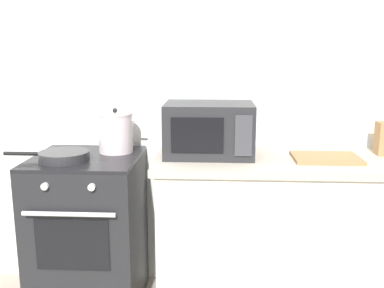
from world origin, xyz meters
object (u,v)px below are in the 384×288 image
microwave (209,129)px  stock_pot (116,132)px  frying_pan (63,156)px  cutting_board (326,158)px  stove (89,232)px

microwave → stock_pot: bearing=175.3°
stock_pot → frying_pan: stock_pot is taller
stock_pot → microwave: 0.55m
microwave → cutting_board: 0.67m
frying_pan → cutting_board: frying_pan is taller
stock_pot → cutting_board: stock_pot is taller
stove → stock_pot: (0.15, 0.12, 0.58)m
stove → cutting_board: cutting_board is taller
stock_pot → cutting_board: (1.20, -0.12, -0.11)m
cutting_board → frying_pan: bearing=-176.3°
frying_pan → microwave: microwave is taller
frying_pan → cutting_board: bearing=3.7°
stock_pot → cutting_board: size_ratio=0.81×
stove → stock_pot: stock_pot is taller
stock_pot → microwave: (0.55, -0.05, 0.03)m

